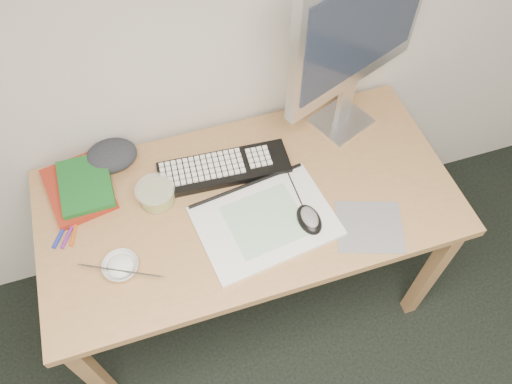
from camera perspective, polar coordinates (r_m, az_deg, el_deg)
desk at (r=1.75m, az=-0.85°, el=-2.32°), size 1.40×0.70×0.75m
mousepad at (r=1.66m, az=12.83°, el=-3.89°), size 0.26×0.25×0.00m
sketchpad at (r=1.63m, az=1.07°, el=-3.36°), size 0.47×0.36×0.01m
keyboard at (r=1.74m, az=-3.66°, el=2.70°), size 0.46×0.17×0.03m
monitor at (r=1.65m, az=11.75°, el=17.53°), size 0.54×0.25×0.66m
mouse at (r=1.61m, az=6.13°, el=-2.91°), size 0.08×0.12×0.04m
rice_bowl at (r=1.59m, az=-15.17°, el=-8.26°), size 0.12×0.12×0.03m
chopsticks at (r=1.56m, az=-15.18°, el=-8.68°), size 0.24×0.13×0.02m
fruit_tub at (r=1.69m, az=-11.34°, el=-0.25°), size 0.16×0.16×0.06m
book_red at (r=1.79m, az=-19.62°, el=0.33°), size 0.24×0.29×0.03m
book_green at (r=1.77m, az=-18.93°, el=0.87°), size 0.17×0.23×0.02m
cloth_lump at (r=1.82m, az=-16.20°, el=4.02°), size 0.16×0.14×0.06m
pencil_pink at (r=1.69m, az=-2.94°, el=-0.35°), size 0.18×0.02×0.01m
pencil_tan at (r=1.68m, az=-1.41°, el=-0.61°), size 0.15×0.09×0.01m
pencil_black at (r=1.72m, az=-0.01°, el=1.43°), size 0.17×0.05×0.01m
marker_blue at (r=1.73m, az=-21.17°, el=-3.98°), size 0.08×0.13×0.01m
marker_orange at (r=1.71m, az=-20.02°, el=-4.04°), size 0.05×0.12×0.01m
marker_purple at (r=1.72m, az=-20.50°, el=-4.22°), size 0.07×0.12×0.01m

